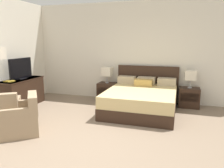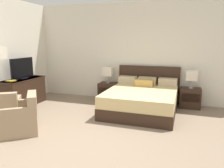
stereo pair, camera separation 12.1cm
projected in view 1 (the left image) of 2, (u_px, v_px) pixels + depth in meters
ground_plane at (79, 148)px, 3.63m from camera, size 9.78×9.78×0.00m
wall_back at (127, 52)px, 6.44m from camera, size 6.86×0.06×2.86m
bed at (141, 99)px, 5.52m from camera, size 1.74×2.00×1.05m
nightstand_left at (107, 92)px, 6.54m from camera, size 0.53×0.42×0.53m
nightstand_right at (189, 97)px, 5.85m from camera, size 0.53×0.42×0.53m
table_lamp_left at (107, 72)px, 6.42m from camera, size 0.28×0.28×0.47m
table_lamp_right at (191, 75)px, 5.74m from camera, size 0.28×0.28×0.47m
dresser at (22, 92)px, 5.92m from camera, size 0.53×1.32×0.75m
tv at (21, 69)px, 5.83m from camera, size 0.18×0.82×0.56m
book_red_cover at (9, 81)px, 5.47m from camera, size 0.25×0.23×0.03m
armchair_by_window at (2, 114)px, 4.44m from camera, size 0.95×0.95×0.76m
armchair_companion at (21, 119)px, 4.17m from camera, size 0.96×0.96×0.76m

